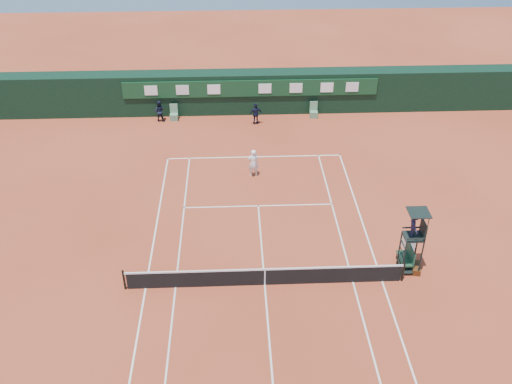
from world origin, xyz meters
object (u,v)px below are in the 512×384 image
cooler (409,242)px  player (253,163)px  tennis_net (265,276)px  player_bench (407,256)px  umpire_chair (414,229)px

cooler → player: bearing=136.3°
tennis_net → player_bench: (6.88, 1.04, 0.09)m
player_bench → player: bearing=129.3°
player_bench → player: size_ratio=0.67×
umpire_chair → cooler: umpire_chair is taller
player_bench → cooler: 1.51m
umpire_chair → player_bench: umpire_chair is taller
umpire_chair → cooler: size_ratio=5.30×
tennis_net → umpire_chair: 7.13m
tennis_net → player: (-0.15, 9.62, 0.38)m
cooler → tennis_net: bearing=-161.6°
player_bench → player: (-7.02, 8.58, 0.29)m
tennis_net → player_bench: bearing=8.6°
tennis_net → cooler: tennis_net is taller
tennis_net → player: size_ratio=7.25×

